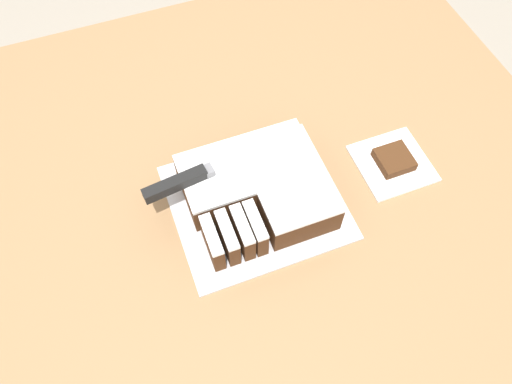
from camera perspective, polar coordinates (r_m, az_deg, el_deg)
ground_plane at (r=1.86m, az=-1.63°, el=-14.15°), size 8.00×8.00×0.00m
countertop at (r=1.42m, az=-2.10°, el=-8.65°), size 1.40×1.10×0.93m
cake_board at (r=0.97m, az=0.00°, el=-1.16°), size 0.32×0.29×0.01m
cake at (r=0.94m, az=0.19°, el=0.31°), size 0.25×0.22×0.07m
knife at (r=0.91m, az=-7.57°, el=1.59°), size 0.30×0.06×0.02m
paper_napkin at (r=1.06m, az=15.34°, el=3.19°), size 0.14×0.14×0.01m
brownie at (r=1.05m, az=15.50°, el=3.60°), size 0.07×0.07×0.02m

